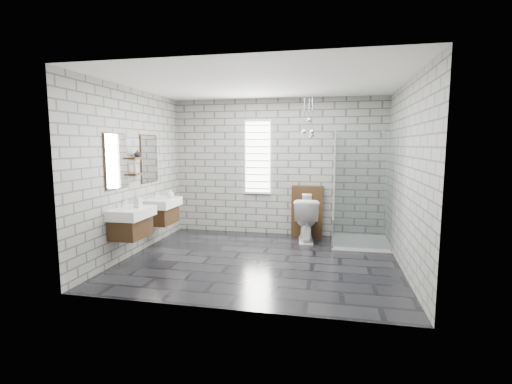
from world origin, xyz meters
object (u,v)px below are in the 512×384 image
(vanity_left, at_px, (129,214))
(vanity_right, at_px, (160,204))
(cistern_panel, at_px, (307,211))
(toilet, at_px, (306,219))
(shower_enclosure, at_px, (355,218))

(vanity_left, distance_m, vanity_right, 1.03)
(vanity_left, xyz_separation_m, vanity_right, (0.00, 1.03, 0.00))
(vanity_left, height_order, cistern_panel, vanity_left)
(cistern_panel, bearing_deg, vanity_right, -154.40)
(cistern_panel, height_order, toilet, cistern_panel)
(cistern_panel, bearing_deg, vanity_left, -138.44)
(shower_enclosure, bearing_deg, vanity_right, -168.57)
(cistern_panel, relative_size, toilet, 1.23)
(vanity_right, relative_size, shower_enclosure, 0.77)
(cistern_panel, height_order, shower_enclosure, shower_enclosure)
(toilet, bearing_deg, vanity_right, 13.54)
(vanity_right, height_order, shower_enclosure, shower_enclosure)
(shower_enclosure, bearing_deg, vanity_left, -153.29)
(vanity_left, relative_size, cistern_panel, 1.57)
(vanity_right, bearing_deg, cistern_panel, 25.60)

